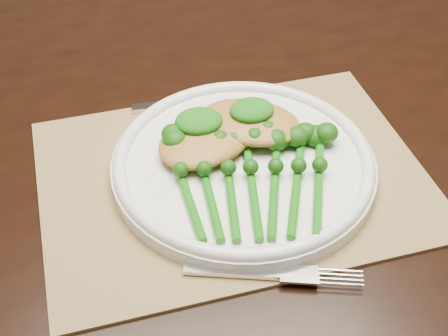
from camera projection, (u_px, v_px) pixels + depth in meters
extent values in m
plane|color=brown|center=(271.00, 335.00, 1.42)|extent=(4.00, 4.00, 0.00)
cube|color=black|center=(254.00, 124.00, 0.82)|extent=(1.69, 1.07, 0.04)
cube|color=olive|center=(233.00, 177.00, 0.71)|extent=(0.46, 0.35, 0.00)
cylinder|color=silver|center=(243.00, 166.00, 0.71)|extent=(0.30, 0.30, 0.02)
torus|color=silver|center=(244.00, 159.00, 0.70)|extent=(0.30, 0.30, 0.02)
cube|color=silver|center=(162.00, 106.00, 0.80)|extent=(0.08, 0.02, 0.01)
cube|color=silver|center=(233.00, 98.00, 0.81)|extent=(0.12, 0.02, 0.00)
cube|color=silver|center=(233.00, 271.00, 0.61)|extent=(0.10, 0.04, 0.01)
ellipsoid|color=#AE7C32|center=(209.00, 136.00, 0.72)|extent=(0.16, 0.15, 0.03)
ellipsoid|color=#AE7C32|center=(250.00, 122.00, 0.73)|extent=(0.15, 0.13, 0.02)
ellipsoid|color=#0E4C0A|center=(199.00, 121.00, 0.71)|extent=(0.06, 0.05, 0.02)
ellipsoid|color=#0E4C0A|center=(252.00, 110.00, 0.72)|extent=(0.05, 0.04, 0.02)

